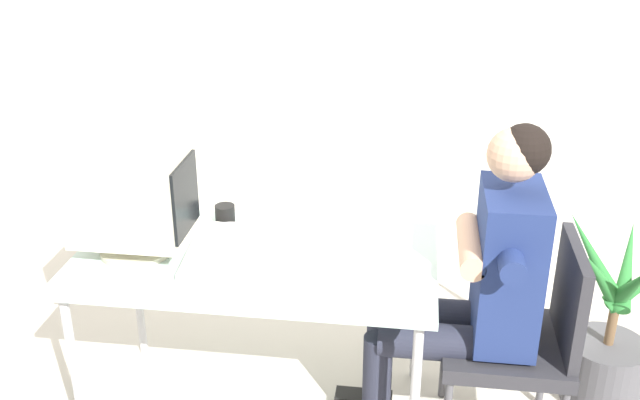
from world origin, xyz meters
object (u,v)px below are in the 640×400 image
(office_chair, at_px, (524,333))
(potted_plant, at_px, (609,342))
(keyboard, at_px, (212,249))
(person_seated, at_px, (474,281))
(crt_monitor, at_px, (132,196))
(desk, at_px, (256,269))
(desk_mug, at_px, (225,214))

(office_chair, distance_m, potted_plant, 0.52)
(keyboard, bearing_deg, person_seated, -0.98)
(crt_monitor, distance_m, keyboard, 0.36)
(crt_monitor, height_order, office_chair, crt_monitor)
(desk, relative_size, office_chair, 1.61)
(office_chair, relative_size, person_seated, 0.66)
(office_chair, bearing_deg, desk_mug, 166.84)
(desk, distance_m, crt_monitor, 0.54)
(desk, relative_size, person_seated, 1.06)
(potted_plant, bearing_deg, desk_mug, 179.77)
(crt_monitor, xyz_separation_m, office_chair, (1.49, 0.02, -0.49))
(person_seated, xyz_separation_m, potted_plant, (0.60, 0.28, -0.41))
(crt_monitor, xyz_separation_m, desk_mug, (0.27, 0.30, -0.20))
(crt_monitor, bearing_deg, desk, 3.89)
(crt_monitor, distance_m, potted_plant, 2.03)
(person_seated, bearing_deg, desk, 179.16)
(crt_monitor, bearing_deg, person_seated, 0.84)
(desk, relative_size, desk_mug, 14.67)
(office_chair, bearing_deg, keyboard, 179.18)
(keyboard, xyz_separation_m, person_seated, (1.00, -0.02, -0.05))
(keyboard, height_order, person_seated, person_seated)
(person_seated, height_order, desk_mug, person_seated)
(crt_monitor, relative_size, keyboard, 0.90)
(keyboard, bearing_deg, desk_mug, 92.95)
(crt_monitor, height_order, person_seated, person_seated)
(crt_monitor, bearing_deg, office_chair, 0.73)
(potted_plant, height_order, desk_mug, potted_plant)
(desk, distance_m, office_chair, 1.05)
(office_chair, distance_m, person_seated, 0.29)
(crt_monitor, height_order, keyboard, crt_monitor)
(desk, xyz_separation_m, potted_plant, (1.43, 0.27, -0.39))
(crt_monitor, height_order, desk_mug, crt_monitor)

